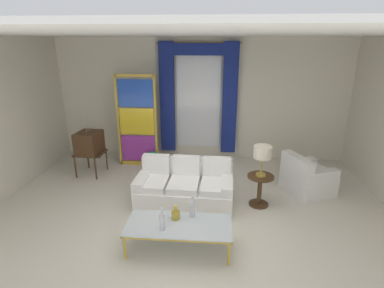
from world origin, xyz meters
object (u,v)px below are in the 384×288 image
at_px(bottle_crystal_tall, 176,214).
at_px(bottle_amber_squat, 162,221).
at_px(table_lamp_brass, 262,153).
at_px(stained_glass_divider, 137,123).
at_px(couch_white_long, 185,187).
at_px(round_side_table, 260,188).
at_px(armchair_white, 306,179).
at_px(bottle_blue_decanter, 192,208).
at_px(vintage_tv, 89,144).
at_px(coffee_table, 179,226).
at_px(peacock_figurine, 151,162).

distance_m(bottle_crystal_tall, bottle_amber_squat, 0.33).
xyz_separation_m(bottle_crystal_tall, table_lamp_brass, (1.38, 1.24, 0.54)).
bearing_deg(stained_glass_divider, bottle_crystal_tall, -65.95).
height_order(couch_white_long, round_side_table, couch_white_long).
bearing_deg(armchair_white, stained_glass_divider, 163.23).
relative_size(couch_white_long, bottle_crystal_tall, 7.84).
relative_size(bottle_blue_decanter, bottle_crystal_tall, 1.49).
relative_size(vintage_tv, armchair_white, 1.26).
bearing_deg(round_side_table, bottle_blue_decanter, -135.11).
relative_size(bottle_crystal_tall, table_lamp_brass, 0.40).
distance_m(coffee_table, bottle_crystal_tall, 0.19).
bearing_deg(peacock_figurine, armchair_white, -13.71).
height_order(couch_white_long, table_lamp_brass, table_lamp_brass).
bearing_deg(armchair_white, couch_white_long, -165.97).
height_order(bottle_crystal_tall, round_side_table, bottle_crystal_tall).
relative_size(peacock_figurine, table_lamp_brass, 1.05).
bearing_deg(coffee_table, bottle_crystal_tall, 114.41).
distance_m(bottle_crystal_tall, armchair_white, 3.01).
xyz_separation_m(round_side_table, table_lamp_brass, (0.00, 0.00, 0.67)).
xyz_separation_m(bottle_blue_decanter, round_side_table, (1.15, 1.14, -0.19)).
xyz_separation_m(bottle_crystal_tall, peacock_figurine, (-0.94, 2.65, -0.27)).
relative_size(vintage_tv, table_lamp_brass, 2.36).
bearing_deg(vintage_tv, armchair_white, -6.31).
distance_m(coffee_table, bottle_amber_squat, 0.31).
bearing_deg(bottle_crystal_tall, armchair_white, 37.75).
distance_m(couch_white_long, stained_glass_divider, 2.28).
bearing_deg(coffee_table, stained_glass_divider, 114.06).
xyz_separation_m(couch_white_long, vintage_tv, (-2.28, 1.11, 0.42)).
distance_m(stained_glass_divider, table_lamp_brass, 3.20).
relative_size(stained_glass_divider, round_side_table, 3.70).
distance_m(vintage_tv, peacock_figurine, 1.45).
bearing_deg(couch_white_long, bottle_crystal_tall, -90.25).
bearing_deg(peacock_figurine, coffee_table, -70.16).
height_order(vintage_tv, peacock_figurine, vintage_tv).
xyz_separation_m(coffee_table, bottle_blue_decanter, (0.18, 0.24, 0.17)).
relative_size(bottle_amber_squat, round_side_table, 0.58).
relative_size(bottle_blue_decanter, round_side_table, 0.57).
bearing_deg(bottle_blue_decanter, vintage_tv, 138.10).
xyz_separation_m(bottle_blue_decanter, vintage_tv, (-2.51, 2.25, 0.18)).
bearing_deg(stained_glass_divider, vintage_tv, -147.96).
distance_m(couch_white_long, round_side_table, 1.38).
distance_m(peacock_figurine, table_lamp_brass, 2.84).
bearing_deg(stained_glass_divider, round_side_table, -32.33).
height_order(coffee_table, stained_glass_divider, stained_glass_divider).
bearing_deg(couch_white_long, stained_glass_divider, 127.80).
bearing_deg(armchair_white, bottle_crystal_tall, -142.25).
bearing_deg(couch_white_long, coffee_table, -87.64).
bearing_deg(stained_glass_divider, couch_white_long, -52.20).
distance_m(vintage_tv, round_side_table, 3.84).
relative_size(coffee_table, bottle_blue_decanter, 4.47).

